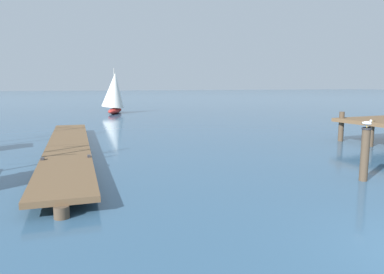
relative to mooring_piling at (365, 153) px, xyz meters
The scene contains 4 objects.
floating_dock 12.07m from the mooring_piling, 137.65° to the left, with size 2.50×16.82×0.53m.
mooring_piling is the anchor object (origin of this frame).
perched_seagull 0.99m from the mooring_piling, 110.11° to the left, with size 0.22×0.37×0.27m.
distant_sailboat 31.15m from the mooring_piling, 96.58° to the left, with size 3.39×4.84×4.92m.
Camera 1 is at (-6.55, -3.69, 3.10)m, focal length 33.44 mm.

